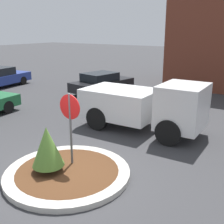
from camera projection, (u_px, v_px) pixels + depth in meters
The scene contains 6 objects.
ground_plane at pixel (68, 175), 8.38m from camera, with size 120.00×120.00×0.00m, color #38383A.
traffic_island at pixel (68, 173), 8.36m from camera, with size 3.71×3.71×0.16m.
stop_sign at pixel (70, 117), 8.37m from camera, with size 0.76×0.07×2.38m.
island_shrub at pixel (47, 146), 8.08m from camera, with size 0.93×0.93×1.38m.
utility_truck at pixel (144, 105), 11.79m from camera, with size 5.23×2.34×2.16m.
parked_sedan_black at pixel (102, 83), 18.82m from camera, with size 2.64×4.72×1.40m.
Camera 1 is at (5.21, -5.54, 4.21)m, focal length 45.00 mm.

